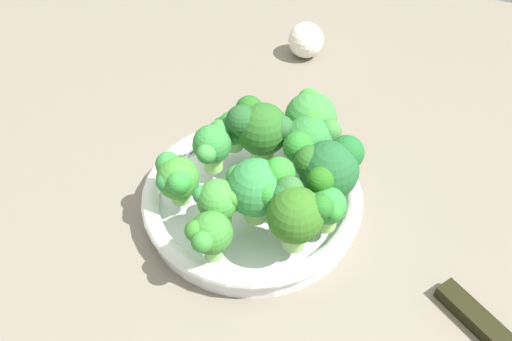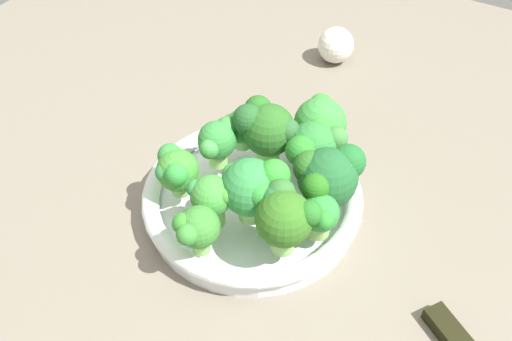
# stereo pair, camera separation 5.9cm
# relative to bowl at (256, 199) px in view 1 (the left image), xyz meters

# --- Properties ---
(ground_plane) EXTENTS (1.30, 1.30, 0.03)m
(ground_plane) POSITION_rel_bowl_xyz_m (0.01, -0.00, -0.03)
(ground_plane) COLOR slate
(bowl) EXTENTS (0.25, 0.25, 0.04)m
(bowl) POSITION_rel_bowl_xyz_m (0.00, 0.00, 0.00)
(bowl) COLOR white
(bowl) RESTS_ON ground_plane
(broccoli_floret_0) EXTENTS (0.06, 0.07, 0.08)m
(broccoli_floret_0) POSITION_rel_bowl_xyz_m (0.04, 0.02, 0.06)
(broccoli_floret_0) COLOR #97CC6D
(broccoli_floret_0) RESTS_ON bowl
(broccoli_floret_1) EXTENTS (0.06, 0.04, 0.06)m
(broccoli_floret_1) POSITION_rel_bowl_xyz_m (-0.01, -0.06, 0.05)
(broccoli_floret_1) COLOR #94CF62
(broccoli_floret_1) RESTS_ON bowl
(broccoli_floret_2) EXTENTS (0.08, 0.07, 0.07)m
(broccoli_floret_2) POSITION_rel_bowl_xyz_m (-0.02, 0.07, 0.06)
(broccoli_floret_2) COLOR #87CE5D
(broccoli_floret_2) RESTS_ON bowl
(broccoli_floret_3) EXTENTS (0.04, 0.05, 0.06)m
(broccoli_floret_3) POSITION_rel_bowl_xyz_m (0.06, -0.02, 0.06)
(broccoli_floret_3) COLOR #75B257
(broccoli_floret_3) RESTS_ON bowl
(broccoli_floret_4) EXTENTS (0.05, 0.05, 0.06)m
(broccoli_floret_4) POSITION_rel_bowl_xyz_m (0.05, -0.07, 0.05)
(broccoli_floret_4) COLOR #8BCA69
(broccoli_floret_4) RESTS_ON bowl
(broccoli_floret_5) EXTENTS (0.08, 0.06, 0.07)m
(broccoli_floret_5) POSITION_rel_bowl_xyz_m (-0.06, 0.04, 0.06)
(broccoli_floret_5) COLOR #84C050
(broccoli_floret_5) RESTS_ON bowl
(broccoli_floret_6) EXTENTS (0.06, 0.08, 0.08)m
(broccoli_floret_6) POSITION_rel_bowl_xyz_m (-0.05, -0.02, 0.06)
(broccoli_floret_6) COLOR #91CF63
(broccoli_floret_6) RESTS_ON bowl
(broccoli_floret_7) EXTENTS (0.06, 0.07, 0.08)m
(broccoli_floret_7) POSITION_rel_bowl_xyz_m (0.05, 0.06, 0.07)
(broccoli_floret_7) COLOR #95CB72
(broccoli_floret_7) RESTS_ON bowl
(broccoli_floret_8) EXTENTS (0.07, 0.06, 0.07)m
(broccoli_floret_8) POSITION_rel_bowl_xyz_m (-0.10, 0.03, 0.06)
(broccoli_floret_8) COLOR #8DCA58
(broccoli_floret_8) RESTS_ON bowl
(broccoli_floret_9) EXTENTS (0.05, 0.05, 0.06)m
(broccoli_floret_9) POSITION_rel_bowl_xyz_m (0.10, -0.00, 0.05)
(broccoli_floret_9) COLOR #7DBE5C
(broccoli_floret_9) RESTS_ON bowl
(broccoli_floret_10) EXTENTS (0.04, 0.04, 0.05)m
(broccoli_floret_10) POSITION_rel_bowl_xyz_m (0.02, 0.09, 0.05)
(broccoli_floret_10) COLOR #8EBD60
(broccoli_floret_10) RESTS_ON bowl
(broccoli_floret_11) EXTENTS (0.05, 0.04, 0.05)m
(broccoli_floret_11) POSITION_rel_bowl_xyz_m (-0.05, -0.05, 0.05)
(broccoli_floret_11) COLOR #89CF6A
(broccoli_floret_11) RESTS_ON bowl
(garlic_bulb) EXTENTS (0.06, 0.06, 0.06)m
(garlic_bulb) POSITION_rel_bowl_xyz_m (-0.33, -0.05, 0.01)
(garlic_bulb) COLOR silver
(garlic_bulb) RESTS_ON ground_plane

